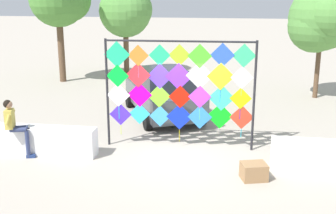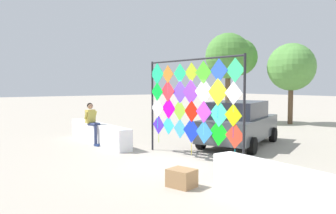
{
  "view_description": "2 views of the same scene",
  "coord_description": "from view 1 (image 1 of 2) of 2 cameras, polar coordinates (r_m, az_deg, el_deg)",
  "views": [
    {
      "loc": [
        1.35,
        -11.04,
        4.48
      ],
      "look_at": [
        -0.41,
        0.12,
        1.39
      ],
      "focal_mm": 46.03,
      "sensor_mm": 36.0,
      "label": 1
    },
    {
      "loc": [
        8.17,
        -5.85,
        2.36
      ],
      "look_at": [
        -0.56,
        0.17,
        1.66
      ],
      "focal_mm": 37.05,
      "sensor_mm": 36.0,
      "label": 2
    }
  ],
  "objects": [
    {
      "name": "ground",
      "position": [
        11.99,
        1.86,
        -6.65
      ],
      "size": [
        120.0,
        120.0,
        0.0
      ],
      "primitive_type": "plane",
      "color": "#ADA393"
    },
    {
      "name": "plaza_ledge_left",
      "position": [
        12.97,
        -19.62,
        -3.99
      ],
      "size": [
        4.74,
        0.53,
        0.79
      ],
      "primitive_type": "cube",
      "color": "white",
      "rests_on": "ground"
    },
    {
      "name": "kite_display_rack",
      "position": [
        12.19,
        1.58,
        3.03
      ],
      "size": [
        4.28,
        0.26,
        3.15
      ],
      "color": "#232328",
      "rests_on": "ground"
    },
    {
      "name": "seated_vendor",
      "position": [
        12.38,
        -19.58,
        -2.05
      ],
      "size": [
        0.77,
        0.55,
        1.63
      ],
      "color": "navy",
      "rests_on": "ground"
    },
    {
      "name": "parked_car",
      "position": [
        15.61,
        -0.65,
        1.91
      ],
      "size": [
        3.59,
        4.77,
        1.7
      ],
      "color": "#4C5156",
      "rests_on": "ground"
    },
    {
      "name": "cardboard_box_large",
      "position": [
        10.79,
        11.29,
        -8.36
      ],
      "size": [
        0.71,
        0.64,
        0.41
      ],
      "primitive_type": "cube",
      "rotation": [
        0.0,
        0.0,
        0.29
      ],
      "color": "#9E754C",
      "rests_on": "ground"
    },
    {
      "name": "tree_far_right",
      "position": [
        23.52,
        -5.54,
        12.49
      ],
      "size": [
        2.88,
        2.79,
        4.76
      ],
      "color": "brown",
      "rests_on": "ground"
    },
    {
      "name": "tree_broadleaf",
      "position": [
        18.88,
        19.66,
        10.85
      ],
      "size": [
        2.73,
        2.95,
        4.73
      ],
      "color": "brown",
      "rests_on": "ground"
    }
  ]
}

